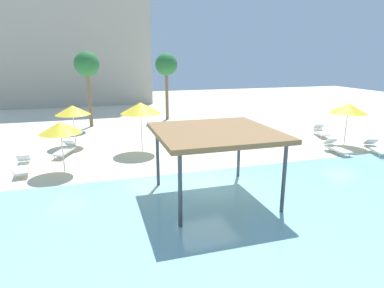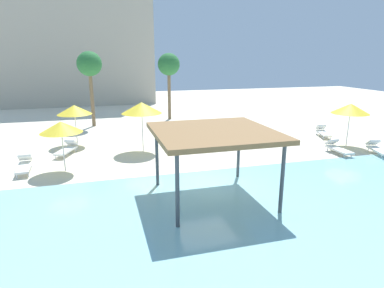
{
  "view_description": "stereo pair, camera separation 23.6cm",
  "coord_description": "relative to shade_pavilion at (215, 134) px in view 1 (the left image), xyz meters",
  "views": [
    {
      "loc": [
        -4.49,
        -12.76,
        5.43
      ],
      "look_at": [
        -0.06,
        2.0,
        1.3
      ],
      "focal_mm": 30.59,
      "sensor_mm": 36.0,
      "label": 1
    },
    {
      "loc": [
        -4.26,
        -12.83,
        5.43
      ],
      "look_at": [
        -0.06,
        2.0,
        1.3
      ],
      "focal_mm": 30.59,
      "sensor_mm": 36.0,
      "label": 2
    }
  ],
  "objects": [
    {
      "name": "shade_pavilion",
      "position": [
        0.0,
        0.0,
        0.0
      ],
      "size": [
        4.46,
        4.46,
        2.76
      ],
      "color": "#42474C",
      "rests_on": "ground"
    },
    {
      "name": "lounge_chair_0",
      "position": [
        11.09,
        3.12,
        -2.26
      ],
      "size": [
        1.1,
        1.99,
        0.74
      ],
      "rotation": [
        0.0,
        0.0,
        -1.85
      ],
      "color": "white",
      "rests_on": "ground"
    },
    {
      "name": "lounge_chair_4",
      "position": [
        10.89,
        7.71,
        -2.26
      ],
      "size": [
        1.22,
        1.99,
        0.74
      ],
      "rotation": [
        0.0,
        0.0,
        -1.92
      ],
      "color": "white",
      "rests_on": "ground"
    },
    {
      "name": "beach_umbrella_yellow_2",
      "position": [
        -1.75,
        7.5,
        -0.02
      ],
      "size": [
        2.33,
        2.33,
        2.9
      ],
      "color": "silver",
      "rests_on": "ground"
    },
    {
      "name": "beach_umbrella_yellow_3",
      "position": [
        -5.91,
        5.0,
        -0.4
      ],
      "size": [
        1.97,
        1.97,
        2.47
      ],
      "color": "silver",
      "rests_on": "ground"
    },
    {
      "name": "lounge_chair_5",
      "position": [
        -7.8,
        5.42,
        -2.26
      ],
      "size": [
        0.74,
        1.94,
        0.74
      ],
      "rotation": [
        0.0,
        0.0,
        -1.5
      ],
      "color": "white",
      "rests_on": "ground"
    },
    {
      "name": "palm_tree_1",
      "position": [
        -4.62,
        15.79,
        2.17
      ],
      "size": [
        1.9,
        1.9,
        5.85
      ],
      "color": "brown",
      "rests_on": "ground"
    },
    {
      "name": "lounge_chair_1",
      "position": [
        -6.05,
        7.96,
        -2.26
      ],
      "size": [
        1.25,
        1.98,
        0.74
      ],
      "rotation": [
        0.0,
        0.0,
        -1.94
      ],
      "color": "white",
      "rests_on": "ground"
    },
    {
      "name": "ground_plane",
      "position": [
        0.2,
        1.53,
        -2.6
      ],
      "size": [
        80.0,
        80.0,
        0.0
      ],
      "primitive_type": "plane",
      "color": "beige"
    },
    {
      "name": "beach_umbrella_yellow_0",
      "position": [
        -5.6,
        10.0,
        -0.35
      ],
      "size": [
        2.1,
        2.1,
        2.54
      ],
      "color": "silver",
      "rests_on": "ground"
    },
    {
      "name": "hotel_block_0",
      "position": [
        -6.58,
        31.58,
        5.6
      ],
      "size": [
        17.91,
        8.93,
        16.39
      ],
      "primitive_type": "cube",
      "color": "#B2A893",
      "rests_on": "ground"
    },
    {
      "name": "lounge_chair_2",
      "position": [
        8.98,
        3.88,
        -2.26
      ],
      "size": [
        0.68,
        1.92,
        0.74
      ],
      "rotation": [
        0.0,
        0.0,
        -1.61
      ],
      "color": "white",
      "rests_on": "ground"
    },
    {
      "name": "lagoon_water",
      "position": [
        0.2,
        -3.72,
        -2.58
      ],
      "size": [
        44.0,
        13.5,
        0.04
      ],
      "primitive_type": "cube",
      "color": "#8CC6CC",
      "rests_on": "ground"
    },
    {
      "name": "beach_umbrella_yellow_1",
      "position": [
        10.72,
        5.19,
        -0.25
      ],
      "size": [
        2.24,
        2.24,
        2.66
      ],
      "color": "silver",
      "rests_on": "ground"
    },
    {
      "name": "palm_tree_0",
      "position": [
        1.9,
        17.1,
        2.07
      ],
      "size": [
        1.9,
        1.9,
        5.74
      ],
      "color": "brown",
      "rests_on": "ground"
    }
  ]
}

